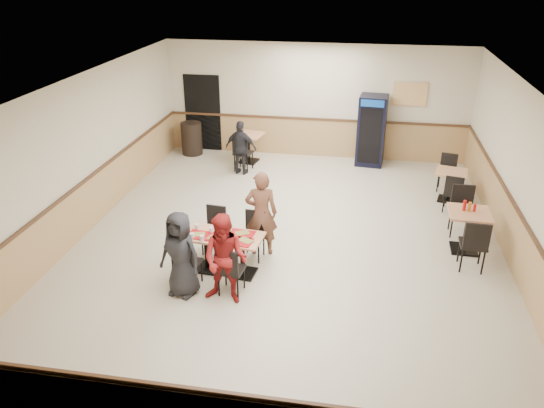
% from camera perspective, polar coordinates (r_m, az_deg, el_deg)
% --- Properties ---
extents(ground, '(10.00, 10.00, 0.00)m').
position_cam_1_polar(ground, '(10.16, 1.70, -4.17)').
color(ground, beige).
rests_on(ground, ground).
extents(room_shell, '(10.00, 10.00, 10.00)m').
position_cam_1_polar(room_shell, '(12.17, 11.79, 3.40)').
color(room_shell, silver).
rests_on(room_shell, ground).
extents(main_table, '(1.38, 0.79, 0.70)m').
position_cam_1_polar(main_table, '(9.09, -5.17, -4.70)').
color(main_table, black).
rests_on(main_table, ground).
extents(main_chairs, '(1.32, 1.65, 0.89)m').
position_cam_1_polar(main_chairs, '(9.11, -5.44, -4.78)').
color(main_chairs, black).
rests_on(main_chairs, ground).
extents(diner_woman_left, '(0.80, 0.63, 1.44)m').
position_cam_1_polar(diner_woman_left, '(8.48, -9.81, -5.36)').
color(diner_woman_left, black).
rests_on(diner_woman_left, ground).
extents(diner_woman_right, '(0.79, 0.65, 1.49)m').
position_cam_1_polar(diner_woman_right, '(8.20, -5.04, -5.98)').
color(diner_woman_right, maroon).
rests_on(diner_woman_right, ground).
extents(diner_man_opposite, '(0.63, 0.47, 1.60)m').
position_cam_1_polar(diner_man_opposite, '(9.47, -1.16, -1.01)').
color(diner_man_opposite, brown).
rests_on(diner_man_opposite, ground).
extents(lone_diner, '(0.84, 0.44, 1.36)m').
position_cam_1_polar(lone_diner, '(13.17, -3.36, 6.04)').
color(lone_diner, black).
rests_on(lone_diner, ground).
extents(tabletop_clutter, '(1.17, 0.61, 0.12)m').
position_cam_1_polar(tabletop_clutter, '(8.92, -5.31, -3.41)').
color(tabletop_clutter, '#AE0B13').
rests_on(tabletop_clutter, main_table).
extents(side_table_near, '(0.76, 0.76, 0.79)m').
position_cam_1_polar(side_table_near, '(10.30, 20.29, -2.14)').
color(side_table_near, black).
rests_on(side_table_near, ground).
extents(side_table_near_chair_south, '(0.48, 0.48, 1.00)m').
position_cam_1_polar(side_table_near_chair_south, '(9.76, 20.83, -3.94)').
color(side_table_near_chair_south, black).
rests_on(side_table_near_chair_south, ground).
extents(side_table_near_chair_north, '(0.48, 0.48, 1.00)m').
position_cam_1_polar(side_table_near_chair_north, '(10.87, 19.77, -0.76)').
color(side_table_near_chair_north, black).
rests_on(side_table_near_chair_north, ground).
extents(side_table_far, '(0.78, 0.78, 0.69)m').
position_cam_1_polar(side_table_far, '(12.36, 18.62, 2.35)').
color(side_table_far, black).
rests_on(side_table_far, ground).
extents(side_table_far_chair_south, '(0.49, 0.49, 0.88)m').
position_cam_1_polar(side_table_far_chair_south, '(11.86, 18.94, 1.23)').
color(side_table_far_chair_south, black).
rests_on(side_table_far_chair_south, ground).
extents(side_table_far_chair_north, '(0.49, 0.49, 0.88)m').
position_cam_1_polar(side_table_far_chair_north, '(12.88, 18.29, 3.20)').
color(side_table_far_chair_north, black).
rests_on(side_table_far_chair_north, ground).
extents(condiment_caddy, '(0.23, 0.06, 0.20)m').
position_cam_1_polar(condiment_caddy, '(10.19, 20.37, -0.23)').
color(condiment_caddy, red).
rests_on(condiment_caddy, side_table_near).
extents(back_table, '(0.83, 0.83, 0.76)m').
position_cam_1_polar(back_table, '(14.03, -2.55, 6.53)').
color(back_table, black).
rests_on(back_table, ground).
extents(back_table_chair_lone, '(0.52, 0.52, 0.97)m').
position_cam_1_polar(back_table_chair_lone, '(13.47, -3.10, 5.61)').
color(back_table_chair_lone, black).
rests_on(back_table_chair_lone, ground).
extents(pepsi_cooler, '(0.75, 0.76, 1.81)m').
position_cam_1_polar(pepsi_cooler, '(13.99, 10.65, 7.78)').
color(pepsi_cooler, black).
rests_on(pepsi_cooler, ground).
extents(trash_bin, '(0.56, 0.56, 0.89)m').
position_cam_1_polar(trash_bin, '(14.79, -8.63, 6.99)').
color(trash_bin, black).
rests_on(trash_bin, ground).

